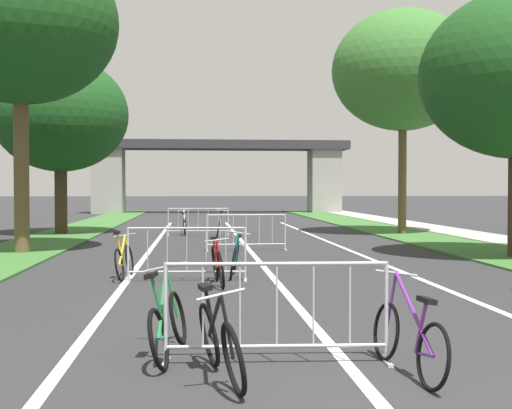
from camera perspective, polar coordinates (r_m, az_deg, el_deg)
name	(u,v)px	position (r m, az deg, el deg)	size (l,w,h in m)	color
grass_verge_left	(64,235)	(26.27, -16.04, -2.55)	(2.55, 54.93, 0.05)	#386B2D
grass_verge_right	(402,233)	(27.01, 12.31, -2.42)	(2.55, 54.93, 0.05)	#386B2D
sidewalk_path_right	(457,233)	(27.77, 16.75, -2.31)	(1.95, 54.93, 0.08)	#ADA89E
lane_stripe_center	(250,251)	(19.29, -0.49, -3.96)	(0.14, 31.78, 0.01)	silver
lane_stripe_right_lane	(349,250)	(19.73, 7.91, -3.86)	(0.14, 31.78, 0.01)	silver
lane_stripe_left_lane	(149,252)	(19.27, -9.10, -3.99)	(0.14, 31.78, 0.01)	silver
overpass_bridge	(218,166)	(48.70, -3.27, 3.28)	(18.92, 2.95, 5.24)	#2D2D30
tree_left_maple_mid	(20,22)	(20.01, -19.43, 14.45)	(5.32, 5.32, 8.64)	brown
tree_left_oak_mid	(60,115)	(27.30, -16.31, 7.33)	(5.23, 5.23, 6.89)	#3D2D1E
tree_right_pine_near	(403,71)	(27.03, 12.39, 11.07)	(5.49, 5.49, 8.71)	brown
crowd_barrier_nearest	(277,313)	(6.97, 1.77, -9.23)	(2.35, 0.54, 1.05)	#ADADB2
crowd_barrier_second	(187,254)	(13.12, -5.91, -4.24)	(2.36, 0.57, 1.05)	#ADADB2
crowd_barrier_third	(246,233)	(19.40, -0.83, -2.40)	(2.34, 0.49, 1.05)	#ADADB2
crowd_barrier_fourth	(198,222)	(25.59, -4.93, -1.49)	(2.34, 0.47, 1.05)	#ADADB2
bicycle_yellow_0	(124,260)	(13.74, -11.16, -4.63)	(0.45, 1.69, 0.96)	black
bicycle_green_1	(168,324)	(7.32, -7.50, -10.02)	(0.52, 1.73, 0.97)	black
bicycle_red_2	(218,265)	(12.60, -3.29, -5.13)	(0.44, 1.75, 0.91)	black
bicycle_white_3	(185,225)	(26.07, -6.06, -1.78)	(0.50, 1.69, 0.99)	black
bicycle_teal_4	(235,258)	(13.73, -1.80, -4.61)	(0.49, 1.62, 0.98)	black
bicycle_blue_5	(219,226)	(25.05, -3.19, -1.86)	(0.48, 1.77, 1.02)	black
bicycle_purple_6	(408,338)	(6.77, 12.85, -11.01)	(0.47, 1.69, 0.97)	black
bicycle_black_7	(220,342)	(6.40, -3.11, -11.62)	(0.48, 1.64, 0.93)	black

